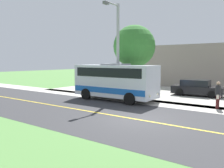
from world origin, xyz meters
name	(u,v)px	position (x,y,z in m)	size (l,w,h in m)	color
ground_plane	(138,120)	(0.00, 0.00, 0.00)	(120.00, 120.00, 0.00)	#548442
road_surface	(138,120)	(0.00, 0.00, 0.00)	(8.00, 100.00, 0.01)	#333335
sidewalk	(174,105)	(-5.20, 0.00, 0.00)	(2.40, 100.00, 0.01)	#B2ADA3
road_centre_line	(138,119)	(0.00, 0.00, 0.01)	(0.16, 100.00, 0.00)	gold
shuttle_bus_front	(115,80)	(-4.46, -4.64, 1.61)	(2.57, 6.89, 2.94)	silver
pedestrian_with_bags	(218,94)	(-5.64, 2.81, 0.98)	(0.72, 0.34, 1.80)	#4C1919
street_light_pole	(117,47)	(-4.87, -4.76, 4.25)	(1.97, 0.24, 7.69)	#9E9EA3
parked_car_near	(197,88)	(-10.78, -0.02, 0.69)	(2.21, 4.49, 1.45)	black
tree_curbside	(134,46)	(-7.40, -4.65, 4.43)	(3.74, 3.74, 6.32)	brown
commercial_building	(213,66)	(-21.40, -1.13, 2.54)	(10.00, 20.98, 5.09)	gray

